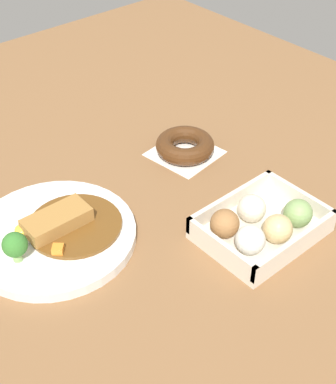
# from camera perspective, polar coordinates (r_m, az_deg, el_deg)

# --- Properties ---
(ground_plane) EXTENTS (1.60, 1.60, 0.00)m
(ground_plane) POSITION_cam_1_polar(r_m,az_deg,el_deg) (0.92, -5.31, -4.05)
(ground_plane) COLOR brown
(curry_plate) EXTENTS (0.27, 0.27, 0.07)m
(curry_plate) POSITION_cam_1_polar(r_m,az_deg,el_deg) (0.91, -11.59, -4.20)
(curry_plate) COLOR white
(curry_plate) RESTS_ON ground_plane
(donut_box) EXTENTS (0.20, 0.15, 0.06)m
(donut_box) POSITION_cam_1_polar(r_m,az_deg,el_deg) (0.90, 9.49, -3.39)
(donut_box) COLOR beige
(donut_box) RESTS_ON ground_plane
(chocolate_ring_donut) EXTENTS (0.13, 0.13, 0.04)m
(chocolate_ring_donut) POSITION_cam_1_polar(r_m,az_deg,el_deg) (1.08, 1.75, 4.75)
(chocolate_ring_donut) COLOR white
(chocolate_ring_donut) RESTS_ON ground_plane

